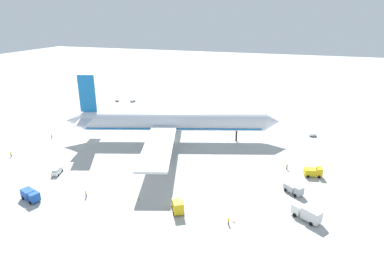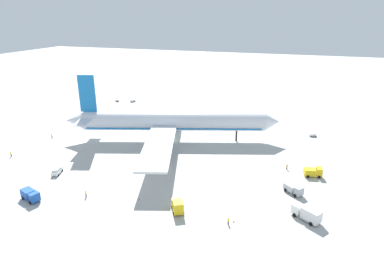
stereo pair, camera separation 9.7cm
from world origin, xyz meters
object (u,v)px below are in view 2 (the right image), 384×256
object	(u,v)px
traffic_cone_1	(234,221)
ground_worker_3	(287,167)
service_truck_0	(307,213)
airliner	(171,122)
baggage_cart_1	(313,135)
ground_worker_2	(11,154)
service_truck_1	(294,189)
service_truck_3	(178,206)
service_truck_2	(313,172)
ground_worker_4	(52,136)
traffic_cone_0	(133,111)
baggage_cart_2	(117,100)
baggage_cart_0	(133,101)
ground_worker_1	(86,194)
service_truck_4	(30,195)
service_van	(57,171)
traffic_cone_2	(140,199)
ground_worker_0	(228,221)

from	to	relation	value
traffic_cone_1	ground_worker_3	bearing A→B (deg)	72.08
service_truck_0	ground_worker_3	size ratio (longest dim) A/B	4.00
airliner	traffic_cone_1	world-z (taller)	airliner
baggage_cart_1	ground_worker_2	bearing A→B (deg)	-151.87
service_truck_1	service_truck_0	bearing A→B (deg)	-73.70
service_truck_3	traffic_cone_1	distance (m)	13.91
service_truck_2	traffic_cone_1	distance (m)	34.67
ground_worker_3	ground_worker_2	bearing A→B (deg)	-167.79
baggage_cart_1	service_truck_2	bearing A→B (deg)	-91.25
ground_worker_4	traffic_cone_0	size ratio (longest dim) A/B	2.96
airliner	service_truck_2	size ratio (longest dim) A/B	14.66
service_truck_3	baggage_cart_1	xyz separation A→B (m)	(32.48, 64.90, -1.05)
baggage_cart_2	ground_worker_2	size ratio (longest dim) A/B	1.55
baggage_cart_0	ground_worker_1	distance (m)	98.07
service_truck_4	baggage_cart_0	bearing A→B (deg)	102.83
baggage_cart_1	service_truck_4	bearing A→B (deg)	-134.57
service_truck_2	service_van	world-z (taller)	service_truck_2
service_truck_0	traffic_cone_0	size ratio (longest dim) A/B	12.88
baggage_cart_2	traffic_cone_2	bearing A→B (deg)	-56.34
service_truck_2	baggage_cart_0	xyz separation A→B (m)	(-92.08, 60.69, -0.79)
ground_worker_0	traffic_cone_2	xyz separation A→B (m)	(-24.01, 2.88, -0.60)
traffic_cone_2	traffic_cone_1	bearing A→B (deg)	-3.99
traffic_cone_2	ground_worker_0	bearing A→B (deg)	-6.85
service_truck_1	ground_worker_1	bearing A→B (deg)	-159.91
ground_worker_2	traffic_cone_1	size ratio (longest dim) A/B	3.24
service_truck_3	traffic_cone_0	distance (m)	89.89
airliner	ground_worker_0	xyz separation A→B (m)	(31.90, -44.81, -6.62)
service_truck_1	baggage_cart_0	world-z (taller)	service_truck_1
service_van	baggage_cart_0	distance (m)	85.27
baggage_cart_1	ground_worker_0	size ratio (longest dim) A/B	1.93
airliner	ground_worker_1	distance (m)	45.86
service_truck_3	service_truck_4	size ratio (longest dim) A/B	0.81
traffic_cone_2	baggage_cart_2	bearing A→B (deg)	123.66
service_van	traffic_cone_0	size ratio (longest dim) A/B	8.82
ground_worker_2	baggage_cart_1	bearing A→B (deg)	28.13
baggage_cart_1	ground_worker_3	distance (m)	33.87
ground_worker_1	ground_worker_3	size ratio (longest dim) A/B	1.00
service_truck_2	baggage_cart_2	xyz separation A→B (m)	(-100.63, 58.66, -0.77)
baggage_cart_1	ground_worker_2	xyz separation A→B (m)	(-97.51, -52.14, 0.26)
service_van	ground_worker_0	distance (m)	55.06
service_truck_0	traffic_cone_1	bearing A→B (deg)	-158.15
ground_worker_0	ground_worker_2	xyz separation A→B (m)	(-77.79, 13.75, 0.03)
service_van	baggage_cart_0	xyz separation A→B (m)	(-18.69, 83.20, -0.36)
service_truck_1	service_truck_4	size ratio (longest dim) A/B	0.87
service_truck_2	baggage_cart_0	distance (m)	110.29
service_truck_3	ground_worker_2	distance (m)	66.28
service_van	ground_worker_4	size ratio (longest dim) A/B	2.98
airliner	ground_worker_4	xyz separation A→B (m)	(-45.21, -12.15, -6.68)
ground_worker_4	service_truck_3	bearing A→B (deg)	-26.21
airliner	service_truck_4	size ratio (longest dim) A/B	12.53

